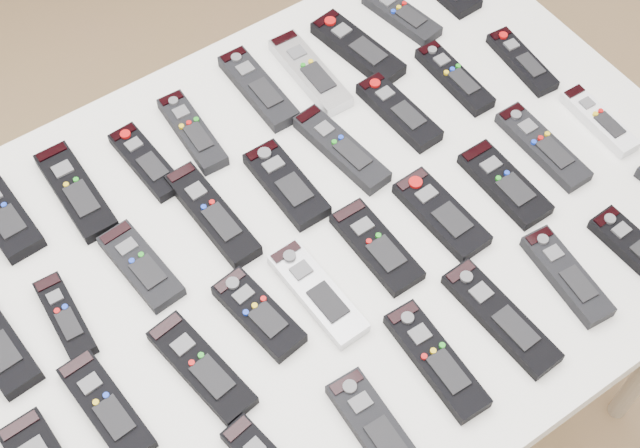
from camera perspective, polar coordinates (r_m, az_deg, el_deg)
ground at (r=2.13m, az=-2.93°, el=-9.42°), size 4.00×4.00×0.00m
table at (r=1.43m, az=-0.00°, el=-1.70°), size 1.25×0.88×0.78m
remote_1 at (r=1.47m, az=-19.57°, el=0.43°), size 0.07×0.16×0.02m
remote_2 at (r=1.47m, az=-15.36°, el=2.04°), size 0.06×0.19×0.02m
remote_3 at (r=1.48m, az=-11.06°, el=3.92°), size 0.06×0.16×0.02m
remote_4 at (r=1.50m, az=-8.17°, el=5.86°), size 0.05×0.17×0.02m
remote_5 at (r=1.55m, az=-3.98°, el=8.65°), size 0.05×0.19×0.02m
remote_6 at (r=1.57m, az=-0.65°, el=9.65°), size 0.06×0.19×0.02m
remote_7 at (r=1.61m, az=2.42°, el=11.17°), size 0.08×0.20×0.02m
remote_8 at (r=1.68m, az=5.23°, el=13.17°), size 0.07×0.17×0.02m
remote_11 at (r=1.35m, az=-15.98°, el=-5.76°), size 0.05×0.15×0.02m
remote_12 at (r=1.37m, az=-11.39°, el=-2.65°), size 0.07×0.16×0.02m
remote_13 at (r=1.40m, az=-6.90°, el=0.61°), size 0.06×0.20×0.02m
remote_14 at (r=1.42m, az=-2.17°, el=2.56°), size 0.06×0.17×0.02m
remote_15 at (r=1.46m, az=1.37°, el=4.82°), size 0.07×0.19×0.02m
remote_16 at (r=1.52m, az=5.06°, el=7.16°), size 0.06×0.17×0.02m
remote_17 at (r=1.58m, az=8.59°, el=9.24°), size 0.05×0.17×0.02m
remote_18 at (r=1.63m, az=12.80°, el=10.11°), size 0.06×0.16×0.02m
remote_20 at (r=1.28m, az=-13.51°, el=-11.34°), size 0.07×0.18×0.02m
remote_21 at (r=1.28m, az=-7.59°, el=-9.09°), size 0.08×0.19×0.02m
remote_22 at (r=1.30m, az=-3.95°, el=-5.76°), size 0.07×0.16×0.02m
remote_23 at (r=1.32m, az=-0.17°, el=-4.44°), size 0.06×0.19×0.02m
remote_24 at (r=1.36m, az=3.63°, el=-1.46°), size 0.06×0.17×0.02m
remote_25 at (r=1.40m, az=7.77°, el=0.64°), size 0.07×0.17×0.02m
remote_26 at (r=1.45m, az=11.73°, el=2.52°), size 0.06×0.17×0.02m
remote_27 at (r=1.51m, az=14.06°, el=4.83°), size 0.05×0.18×0.02m
remote_28 at (r=1.57m, az=17.43°, el=6.33°), size 0.05×0.16×0.02m
remote_32 at (r=1.23m, az=3.56°, el=-12.88°), size 0.06×0.17×0.02m
remote_33 at (r=1.28m, az=7.44°, el=-8.65°), size 0.06×0.19×0.02m
remote_34 at (r=1.32m, az=11.50°, el=-5.89°), size 0.06×0.20×0.02m
remote_35 at (r=1.38m, az=15.51°, el=-3.22°), size 0.06×0.17×0.02m
remote_36 at (r=1.44m, az=19.56°, el=-1.52°), size 0.06×0.15×0.02m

